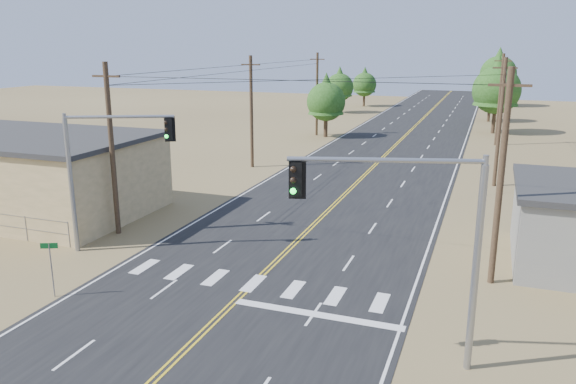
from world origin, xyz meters
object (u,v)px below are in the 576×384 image
at_px(signal_mast_right, 422,227).
at_px(street_sign, 51,261).
at_px(building_left, 5,172).
at_px(signal_mast_left, 100,160).

height_order(signal_mast_right, street_sign, signal_mast_right).
bearing_deg(street_sign, signal_mast_right, -24.39).
xyz_separation_m(building_left, signal_mast_right, (29.05, -10.51, 2.61)).
distance_m(signal_mast_left, street_sign, 6.79).
distance_m(building_left, street_sign, 16.77).
bearing_deg(signal_mast_right, building_left, 144.17).
height_order(signal_mast_left, street_sign, signal_mast_left).
bearing_deg(building_left, signal_mast_right, -19.89).
xyz_separation_m(signal_mast_right, street_sign, (-15.85, 0.20, -3.41)).
height_order(signal_mast_left, signal_mast_right, signal_mast_right).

